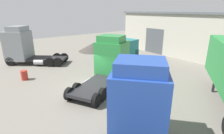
{
  "coord_description": "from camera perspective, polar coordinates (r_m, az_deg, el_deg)",
  "views": [
    {
      "loc": [
        11.48,
        -6.74,
        6.18
      ],
      "look_at": [
        0.45,
        1.86,
        1.6
      ],
      "focal_mm": 28.0,
      "sensor_mm": 36.0,
      "label": 1
    }
  ],
  "objects": [
    {
      "name": "ground_plane",
      "position": [
        14.68,
        -6.87,
        -6.91
      ],
      "size": [
        60.0,
        60.0,
        0.0
      ],
      "primitive_type": "plane",
      "color": "slate"
    },
    {
      "name": "warehouse_building",
      "position": [
        27.74,
        27.65,
        9.49
      ],
      "size": [
        23.23,
        9.12,
        5.96
      ],
      "color": "#B7B2A3",
      "rests_on": "ground_plane"
    },
    {
      "name": "tractor_unit_green",
      "position": [
        15.5,
        -0.76,
        2.15
      ],
      "size": [
        5.35,
        7.11,
        4.09
      ],
      "rotation": [
        0.0,
        0.0,
        2.06
      ],
      "color": "#28843D",
      "rests_on": "ground_plane"
    },
    {
      "name": "tractor_unit_grey",
      "position": [
        23.28,
        -27.13,
        6.01
      ],
      "size": [
        6.34,
        6.67,
        4.44
      ],
      "rotation": [
        0.0,
        0.0,
        -2.3
      ],
      "color": "gray",
      "rests_on": "ground_plane"
    },
    {
      "name": "delivery_van_teal",
      "position": [
        21.91,
        2.94,
        5.51
      ],
      "size": [
        2.94,
        5.58,
        2.57
      ],
      "rotation": [
        0.0,
        0.0,
        1.76
      ],
      "color": "#197075",
      "rests_on": "ground_plane"
    },
    {
      "name": "tractor_unit_blue",
      "position": [
        7.95,
        8.38,
        -13.98
      ],
      "size": [
        6.26,
        6.66,
        4.22
      ],
      "rotation": [
        0.0,
        0.0,
        2.29
      ],
      "color": "#2347A3",
      "rests_on": "ground_plane"
    },
    {
      "name": "gravel_pile",
      "position": [
        27.81,
        -6.05,
        6.55
      ],
      "size": [
        4.72,
        4.72,
        1.29
      ],
      "color": "#423D38",
      "rests_on": "ground_plane"
    },
    {
      "name": "oil_drum",
      "position": [
        18.07,
        -26.71,
        -2.41
      ],
      "size": [
        0.58,
        0.58,
        0.88
      ],
      "color": "#B22D23",
      "rests_on": "ground_plane"
    }
  ]
}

